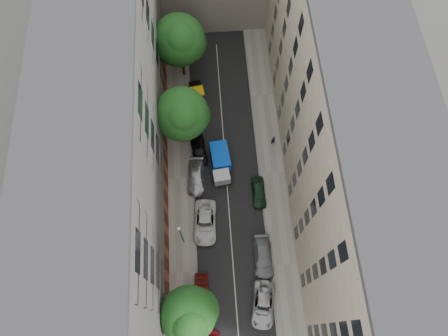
{
  "coord_description": "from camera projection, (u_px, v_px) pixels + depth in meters",
  "views": [
    {
      "loc": [
        -1.49,
        -17.74,
        44.58
      ],
      "look_at": [
        -0.38,
        -1.5,
        6.0
      ],
      "focal_mm": 32.0,
      "sensor_mm": 36.0,
      "label": 1
    }
  ],
  "objects": [
    {
      "name": "building_right",
      "position": [
        339.0,
        131.0,
        39.07
      ],
      "size": [
        8.0,
        44.0,
        20.0
      ],
      "primitive_type": "cube",
      "color": "#C7B39B",
      "rests_on": "ground"
    },
    {
      "name": "car_left_1",
      "position": [
        201.0,
        293.0,
        42.07
      ],
      "size": [
        1.69,
        4.19,
        1.35
      ],
      "primitive_type": "imported",
      "rotation": [
        0.0,
        0.0,
        -0.06
      ],
      "color": "#4D120F",
      "rests_on": "ground"
    },
    {
      "name": "tree_far",
      "position": [
        180.0,
        42.0,
        47.59
      ],
      "size": [
        6.41,
        6.3,
        9.88
      ],
      "color": "#382619",
      "rests_on": "sidewalk_left"
    },
    {
      "name": "car_left_3",
      "position": [
        196.0,
        177.0,
        47.19
      ],
      "size": [
        2.26,
        4.84,
        1.37
      ],
      "primitive_type": "imported",
      "rotation": [
        0.0,
        0.0,
        -0.08
      ],
      "color": "#B2B2B7",
      "rests_on": "ground"
    },
    {
      "name": "lamp_post",
      "position": [
        181.0,
        234.0,
        41.22
      ],
      "size": [
        0.36,
        0.36,
        6.12
      ],
      "color": "#195927",
      "rests_on": "sidewalk_left"
    },
    {
      "name": "sidewalk_left",
      "position": [
        181.0,
        178.0,
        47.77
      ],
      "size": [
        3.0,
        44.0,
        0.15
      ],
      "primitive_type": "cube",
      "color": "gray",
      "rests_on": "ground"
    },
    {
      "name": "pedestrian",
      "position": [
        273.0,
        140.0,
        48.77
      ],
      "size": [
        0.7,
        0.58,
        1.64
      ],
      "primitive_type": "imported",
      "rotation": [
        0.0,
        0.0,
        3.51
      ],
      "color": "black",
      "rests_on": "sidewalk_right"
    },
    {
      "name": "building_left",
      "position": [
        113.0,
        145.0,
        38.48
      ],
      "size": [
        8.0,
        44.0,
        20.0
      ],
      "primitive_type": "cube",
      "color": "#53514E",
      "rests_on": "ground"
    },
    {
      "name": "car_right_2",
      "position": [
        259.0,
        192.0,
        46.46
      ],
      "size": [
        1.6,
        3.91,
        1.33
      ],
      "primitive_type": "imported",
      "rotation": [
        0.0,
        0.0,
        0.01
      ],
      "color": "#152F1E",
      "rests_on": "ground"
    },
    {
      "name": "tree_mid",
      "position": [
        183.0,
        116.0,
        43.86
      ],
      "size": [
        6.22,
        6.08,
        9.57
      ],
      "color": "#382619",
      "rests_on": "sidewalk_left"
    },
    {
      "name": "ground",
      "position": [
        226.0,
        176.0,
        47.99
      ],
      "size": [
        120.0,
        120.0,
        0.0
      ],
      "primitive_type": "plane",
      "color": "#4C4C49",
      "rests_on": "ground"
    },
    {
      "name": "tarp_truck",
      "position": [
        221.0,
        163.0,
        47.25
      ],
      "size": [
        2.51,
        5.24,
        2.33
      ],
      "rotation": [
        0.0,
        0.0,
        0.11
      ],
      "color": "black",
      "rests_on": "ground"
    },
    {
      "name": "sidewalk_right",
      "position": [
        272.0,
        173.0,
        48.06
      ],
      "size": [
        3.0,
        44.0,
        0.15
      ],
      "primitive_type": "cube",
      "color": "gray",
      "rests_on": "ground"
    },
    {
      "name": "car_left_4",
      "position": [
        199.0,
        149.0,
        48.54
      ],
      "size": [
        2.22,
        4.53,
        1.49
      ],
      "primitive_type": "imported",
      "rotation": [
        0.0,
        0.0,
        0.11
      ],
      "color": "black",
      "rests_on": "ground"
    },
    {
      "name": "car_right_1",
      "position": [
        263.0,
        258.0,
        43.48
      ],
      "size": [
        2.07,
        4.92,
        1.42
      ],
      "primitive_type": "imported",
      "rotation": [
        0.0,
        0.0,
        -0.02
      ],
      "color": "slate",
      "rests_on": "ground"
    },
    {
      "name": "road_surface",
      "position": [
        226.0,
        176.0,
        47.98
      ],
      "size": [
        8.0,
        44.0,
        0.02
      ],
      "primitive_type": "cube",
      "color": "black",
      "rests_on": "ground"
    },
    {
      "name": "tree_near",
      "position": [
        189.0,
        315.0,
        36.17
      ],
      "size": [
        5.45,
        5.2,
        8.84
      ],
      "color": "#382619",
      "rests_on": "sidewalk_left"
    },
    {
      "name": "car_left_5",
      "position": [
        197.0,
        96.0,
        51.5
      ],
      "size": [
        2.16,
        4.66,
        1.48
      ],
      "primitive_type": "imported",
      "rotation": [
        0.0,
        0.0,
        0.14
      ],
      "color": "black",
      "rests_on": "ground"
    },
    {
      "name": "car_right_0",
      "position": [
        263.0,
        305.0,
        41.61
      ],
      "size": [
        3.11,
        5.3,
        1.39
      ],
      "primitive_type": "imported",
      "rotation": [
        0.0,
        0.0,
        -0.17
      ],
      "color": "#AFAFB4",
      "rests_on": "ground"
    },
    {
      "name": "car_left_2",
      "position": [
        205.0,
        222.0,
        44.98
      ],
      "size": [
        2.8,
        5.49,
        1.49
      ],
      "primitive_type": "imported",
      "rotation": [
        0.0,
        0.0,
        -0.06
      ],
      "color": "silver",
      "rests_on": "ground"
    }
  ]
}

